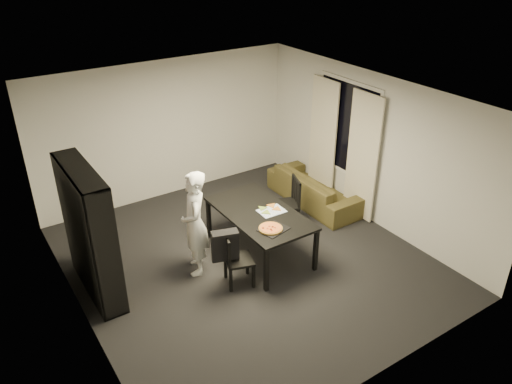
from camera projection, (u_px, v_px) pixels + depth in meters
room at (246, 186)px, 7.22m from camera, size 5.01×5.51×2.61m
window_pane at (347, 128)px, 8.78m from camera, size 0.02×1.40×1.60m
window_frame at (347, 128)px, 8.78m from camera, size 0.03×1.52×1.72m
curtain_left at (362, 157)px, 8.52m from camera, size 0.03×0.70×2.25m
curtain_right at (323, 138)px, 9.29m from camera, size 0.03×0.70×2.25m
bookshelf at (89, 232)px, 6.78m from camera, size 0.35×1.50×1.90m
dining_table at (260, 216)px, 7.70m from camera, size 0.99×1.79×0.75m
chair_left at (233, 256)px, 7.09m from camera, size 0.49×0.49×0.84m
chair_right at (290, 200)px, 8.49m from camera, size 0.54×0.54×0.91m
draped_jacket at (225, 245)px, 6.97m from camera, size 0.40×0.27×0.47m
person at (195, 224)px, 7.24m from camera, size 0.59×0.70×1.63m
baking_tray at (274, 229)px, 7.22m from camera, size 0.46×0.40×0.01m
pepperoni_pizza at (271, 228)px, 7.21m from camera, size 0.35×0.35×0.03m
kitchen_towel at (272, 211)px, 7.69m from camera, size 0.41×0.31×0.01m
pizza_slices at (269, 209)px, 7.73m from camera, size 0.45×0.41×0.01m
sofa at (314, 188)px, 9.36m from camera, size 0.78×2.00×0.59m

